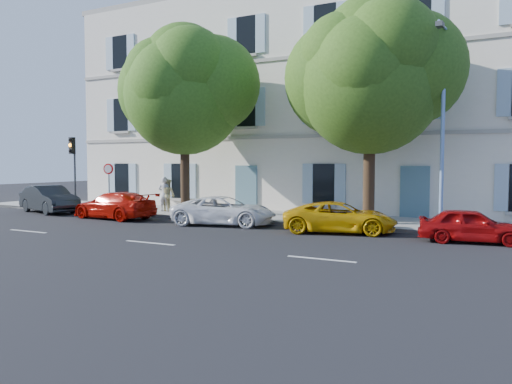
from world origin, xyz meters
The scene contains 16 objects.
ground centered at (0.00, 0.00, 0.00)m, with size 90.00×90.00×0.00m, color black.
sidewalk centered at (0.00, 4.45, 0.07)m, with size 36.00×4.50×0.15m, color #A09E96.
kerb centered at (0.00, 2.28, 0.08)m, with size 36.00×0.16×0.16m, color #9E998E.
building centered at (0.00, 10.20, 6.00)m, with size 28.00×7.00×12.00m, color silver.
car_dark_sedan centered at (-11.21, 1.36, 0.72)m, with size 1.52×4.37×1.44m, color black.
car_red_coupe centered at (-6.10, 0.81, 0.64)m, with size 1.80×4.43×1.29m, color #B10F05.
car_white_coupe centered at (-0.28, 1.17, 0.61)m, with size 2.04×4.42×1.23m, color white.
car_yellow_supercar centered at (4.81, 1.25, 0.59)m, with size 1.96×4.25×1.18m, color #D8A009.
car_red_hatchback centered at (9.42, 1.01, 0.57)m, with size 1.36×3.37×1.15m, color #930909.
tree_left centered at (-3.67, 3.10, 5.89)m, with size 5.76×5.76×8.92m.
tree_right centered at (5.33, 3.42, 5.87)m, with size 5.79×5.79×8.92m.
traffic_light centered at (-10.92, 2.75, 2.97)m, with size 0.33×0.44×3.89m.
road_sign centered at (-8.41, 2.84, 1.92)m, with size 0.56×0.17×2.46m.
street_lamp centered at (8.25, 2.49, 4.34)m, with size 0.25×1.57×7.40m.
pedestrian_a centered at (-5.34, 3.61, 1.04)m, with size 0.65×0.43×1.78m, color silver.
pedestrian_b centered at (-5.25, 3.77, 0.98)m, with size 0.81×0.63×1.66m, color #CBC182.
Camera 1 is at (10.71, -16.89, 2.67)m, focal length 35.00 mm.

